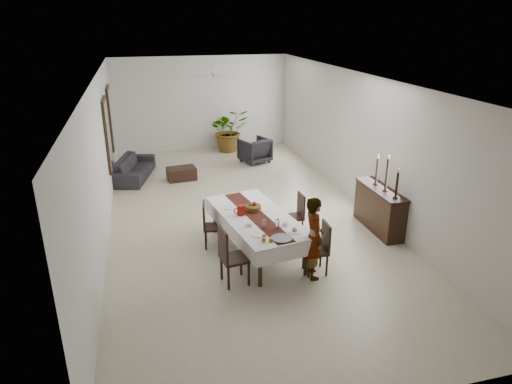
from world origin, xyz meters
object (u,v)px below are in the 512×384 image
object	(u,v)px
woman	(314,238)
sofa	(134,168)
dining_table_top	(256,217)
sideboard_body	(379,210)
red_pitcher	(241,210)

from	to	relation	value
woman	sofa	world-z (taller)	woman
dining_table_top	sofa	bearing A→B (deg)	104.24
sofa	woman	bearing A→B (deg)	-139.42
woman	sideboard_body	bearing A→B (deg)	-50.80
woman	sofa	bearing A→B (deg)	30.21
red_pitcher	woman	bearing A→B (deg)	-50.07
sideboard_body	red_pitcher	bearing A→B (deg)	-175.94
sofa	sideboard_body	bearing A→B (deg)	-118.60
woman	sofa	size ratio (longest dim) A/B	0.74
red_pitcher	sofa	distance (m)	5.55
dining_table_top	sideboard_body	xyz separation A→B (m)	(2.87, 0.33, -0.28)
sideboard_body	sofa	bearing A→B (deg)	136.67
dining_table_top	sofa	size ratio (longest dim) A/B	1.20
red_pitcher	sofa	bearing A→B (deg)	111.75
sideboard_body	woman	bearing A→B (deg)	-145.15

